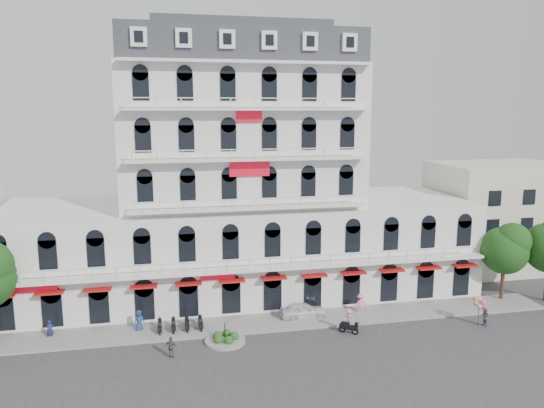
{
  "coord_description": "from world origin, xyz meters",
  "views": [
    {
      "loc": [
        -7.31,
        -32.85,
        17.98
      ],
      "look_at": [
        1.58,
        10.0,
        10.15
      ],
      "focal_mm": 35.0,
      "sensor_mm": 36.0,
      "label": 1
    }
  ],
  "objects": [
    {
      "name": "balloon_vendor",
      "position": [
        18.53,
        4.77,
        1.29
      ],
      "size": [
        1.29,
        1.23,
        2.45
      ],
      "color": "#55555D",
      "rests_on": "ground"
    },
    {
      "name": "flank_building_east",
      "position": [
        30.0,
        20.0,
        6.0
      ],
      "size": [
        14.0,
        10.0,
        12.0
      ],
      "primitive_type": "cube",
      "color": "beige",
      "rests_on": "ground"
    },
    {
      "name": "main_building",
      "position": [
        0.0,
        18.0,
        9.96
      ],
      "size": [
        45.0,
        15.0,
        25.8
      ],
      "color": "silver",
      "rests_on": "ground"
    },
    {
      "name": "ground",
      "position": [
        0.0,
        0.0,
        0.0
      ],
      "size": [
        120.0,
        120.0,
        0.0
      ],
      "primitive_type": "plane",
      "color": "#38383A",
      "rests_on": "ground"
    },
    {
      "name": "pedestrian_mid",
      "position": [
        -7.17,
        4.23,
        0.81
      ],
      "size": [
        1.03,
        0.77,
        1.62
      ],
      "primitive_type": "imported",
      "rotation": [
        0.0,
        0.0,
        2.69
      ],
      "color": "#515258",
      "rests_on": "ground"
    },
    {
      "name": "pedestrian_far",
      "position": [
        -16.53,
        9.5,
        0.76
      ],
      "size": [
        0.65,
        0.54,
        1.52
      ],
      "primitive_type": "imported",
      "rotation": [
        0.0,
        0.0,
        0.37
      ],
      "color": "navy",
      "rests_on": "ground"
    },
    {
      "name": "parked_scooter_row",
      "position": [
        -6.35,
        8.8,
        0.0
      ],
      "size": [
        4.4,
        1.8,
        1.1
      ],
      "primitive_type": null,
      "color": "black",
      "rests_on": "ground"
    },
    {
      "name": "rider_center",
      "position": [
        7.03,
        5.64,
        1.12
      ],
      "size": [
        1.44,
        1.17,
        2.14
      ],
      "rotation": [
        0.0,
        0.0,
        5.65
      ],
      "color": "black",
      "rests_on": "ground"
    },
    {
      "name": "parked_car",
      "position": [
        4.27,
        9.5,
        0.7
      ],
      "size": [
        4.09,
        1.66,
        1.39
      ],
      "primitive_type": "imported",
      "rotation": [
        0.0,
        0.0,
        1.57
      ],
      "color": "silver",
      "rests_on": "ground"
    },
    {
      "name": "tree_east_inner",
      "position": [
        24.05,
        9.98,
        5.21
      ],
      "size": [
        4.4,
        4.37,
        7.57
      ],
      "color": "#382314",
      "rests_on": "ground"
    },
    {
      "name": "sidewalk",
      "position": [
        0.0,
        9.0,
        0.08
      ],
      "size": [
        53.0,
        4.0,
        0.16
      ],
      "primitive_type": "cube",
      "color": "gray",
      "rests_on": "ground"
    },
    {
      "name": "pedestrian_right",
      "position": [
        9.52,
        9.5,
        0.92
      ],
      "size": [
        1.2,
        0.71,
        1.84
      ],
      "primitive_type": "imported",
      "rotation": [
        0.0,
        0.0,
        3.12
      ],
      "color": "pink",
      "rests_on": "ground"
    },
    {
      "name": "traffic_island",
      "position": [
        -3.0,
        6.0,
        0.26
      ],
      "size": [
        3.2,
        3.2,
        1.6
      ],
      "color": "gray",
      "rests_on": "ground"
    },
    {
      "name": "pedestrian_left",
      "position": [
        -9.64,
        9.5,
        0.91
      ],
      "size": [
        1.06,
        0.98,
        1.82
      ],
      "primitive_type": "imported",
      "rotation": [
        0.0,
        0.0,
        0.61
      ],
      "color": "navy",
      "rests_on": "ground"
    }
  ]
}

